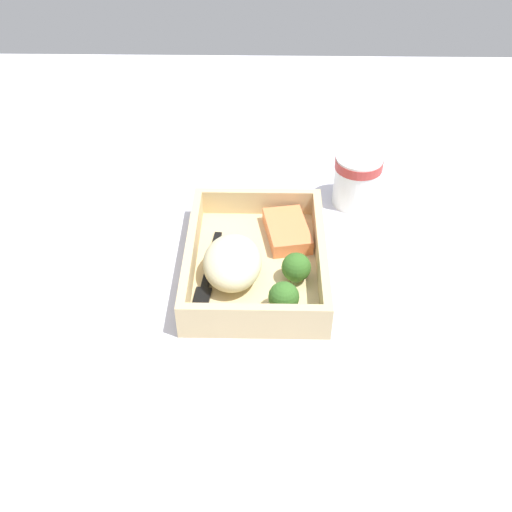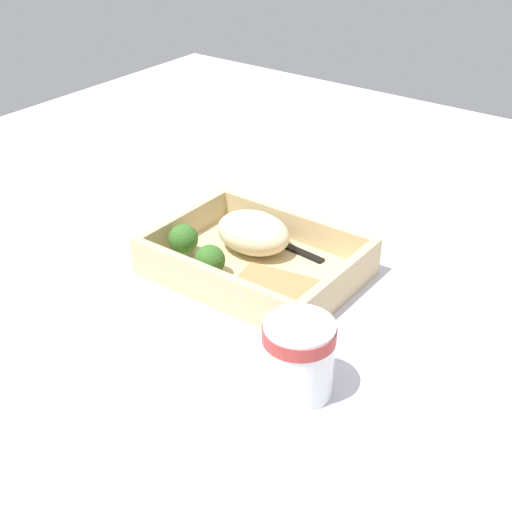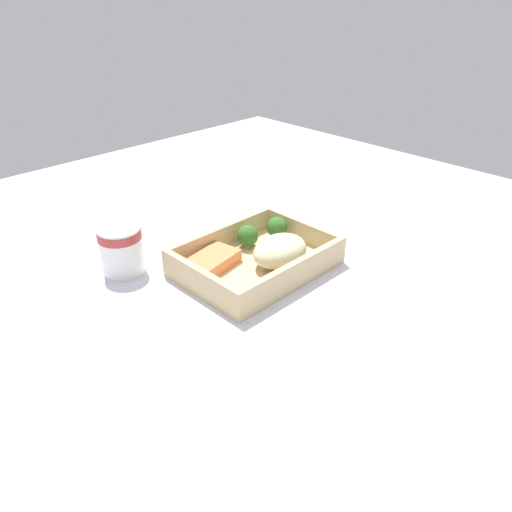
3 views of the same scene
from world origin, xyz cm
name	(u,v)px [view 1 (image 1 of 3)]	position (x,y,z in cm)	size (l,w,h in cm)	color
ground_plane	(256,275)	(0.00, 0.00, -1.00)	(160.00, 160.00, 2.00)	silver
takeout_tray	(256,267)	(0.00, 0.00, 0.60)	(26.85, 19.86, 1.20)	#CFB583
tray_rim	(256,253)	(0.00, 0.00, 3.25)	(26.85, 19.86, 4.10)	#CFB583
salmon_fillet	(287,231)	(-6.45, 4.63, 2.33)	(9.79, 5.95, 2.25)	#EF7F4B
mashed_potatoes	(232,262)	(2.85, -3.23, 3.91)	(10.90, 8.24, 5.43)	beige
broccoli_floret_1	(284,297)	(9.50, 3.80, 3.76)	(4.09, 4.09, 4.70)	#77A252
broccoli_floret_2	(296,268)	(3.32, 5.65, 3.51)	(4.12, 4.12, 4.44)	#81A366
fork	(209,272)	(2.11, -6.75, 1.42)	(15.88, 3.11, 0.44)	black
paper_cup	(357,178)	(-17.53, 16.24, 4.84)	(7.71, 7.71, 8.67)	white
receipt_slip	(235,416)	(25.29, -1.95, 0.12)	(9.36, 13.19, 0.24)	white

